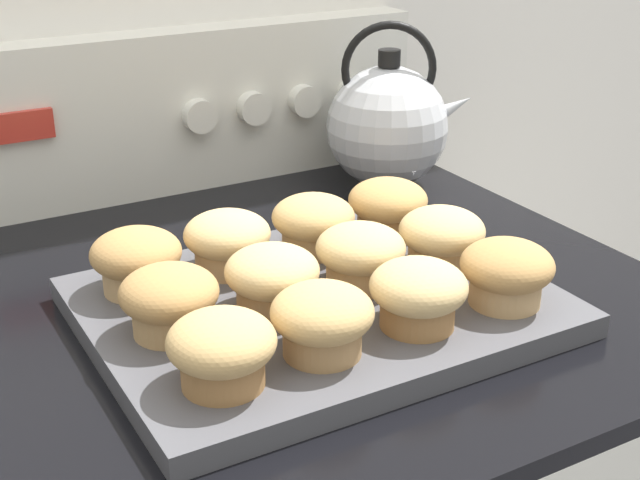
{
  "coord_description": "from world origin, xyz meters",
  "views": [
    {
      "loc": [
        -0.33,
        -0.35,
        1.31
      ],
      "look_at": [
        0.01,
        0.27,
        1.01
      ],
      "focal_mm": 50.0,
      "sensor_mm": 36.0,
      "label": 1
    }
  ],
  "objects_px": {
    "muffin_r0_c2": "(418,293)",
    "muffin_r0_c0": "(222,349)",
    "muffin_r1_c0": "(169,299)",
    "muffin_r2_c0": "(136,259)",
    "tea_kettle": "(388,124)",
    "muffin_r2_c1": "(227,240)",
    "muffin_r0_c3": "(507,272)",
    "muffin_r1_c2": "(361,254)",
    "muffin_r2_c2": "(313,223)",
    "muffin_pan": "(318,307)",
    "muffin_r2_c3": "(388,206)",
    "muffin_r1_c1": "(272,278)",
    "muffin_r0_c1": "(322,319)",
    "muffin_r1_c3": "(442,237)"
  },
  "relations": [
    {
      "from": "muffin_r2_c2",
      "to": "tea_kettle",
      "type": "bearing_deg",
      "value": 40.74
    },
    {
      "from": "muffin_r0_c2",
      "to": "muffin_r0_c0",
      "type": "bearing_deg",
      "value": -179.07
    },
    {
      "from": "muffin_r0_c1",
      "to": "muffin_r1_c2",
      "type": "xyz_separation_m",
      "value": [
        0.09,
        0.09,
        0.0
      ]
    },
    {
      "from": "muffin_r1_c1",
      "to": "muffin_r1_c3",
      "type": "distance_m",
      "value": 0.18
    },
    {
      "from": "muffin_r1_c3",
      "to": "muffin_r2_c1",
      "type": "relative_size",
      "value": 1.0
    },
    {
      "from": "muffin_r1_c1",
      "to": "muffin_r2_c3",
      "type": "height_order",
      "value": "same"
    },
    {
      "from": "muffin_r0_c3",
      "to": "muffin_r2_c2",
      "type": "xyz_separation_m",
      "value": [
        -0.09,
        0.18,
        0.0
      ]
    },
    {
      "from": "muffin_r0_c3",
      "to": "muffin_r2_c3",
      "type": "height_order",
      "value": "same"
    },
    {
      "from": "muffin_r1_c2",
      "to": "muffin_r2_c2",
      "type": "relative_size",
      "value": 1.0
    },
    {
      "from": "muffin_r0_c2",
      "to": "tea_kettle",
      "type": "distance_m",
      "value": 0.41
    },
    {
      "from": "muffin_r2_c3",
      "to": "muffin_r1_c0",
      "type": "bearing_deg",
      "value": -162.05
    },
    {
      "from": "muffin_r1_c1",
      "to": "tea_kettle",
      "type": "height_order",
      "value": "tea_kettle"
    },
    {
      "from": "muffin_r2_c3",
      "to": "tea_kettle",
      "type": "distance_m",
      "value": 0.21
    },
    {
      "from": "muffin_r1_c0",
      "to": "muffin_r2_c3",
      "type": "height_order",
      "value": "same"
    },
    {
      "from": "muffin_r0_c0",
      "to": "muffin_r2_c1",
      "type": "bearing_deg",
      "value": 64.73
    },
    {
      "from": "muffin_r0_c3",
      "to": "muffin_r1_c1",
      "type": "bearing_deg",
      "value": 153.82
    },
    {
      "from": "muffin_r0_c1",
      "to": "muffin_r1_c0",
      "type": "distance_m",
      "value": 0.13
    },
    {
      "from": "muffin_r0_c1",
      "to": "muffin_r0_c3",
      "type": "relative_size",
      "value": 1.0
    },
    {
      "from": "muffin_r1_c3",
      "to": "muffin_r2_c3",
      "type": "height_order",
      "value": "same"
    },
    {
      "from": "muffin_r2_c2",
      "to": "muffin_r0_c2",
      "type": "bearing_deg",
      "value": -89.69
    },
    {
      "from": "muffin_r0_c3",
      "to": "muffin_r1_c1",
      "type": "distance_m",
      "value": 0.21
    },
    {
      "from": "muffin_r2_c0",
      "to": "tea_kettle",
      "type": "relative_size",
      "value": 0.4
    },
    {
      "from": "muffin_r0_c3",
      "to": "muffin_r1_c3",
      "type": "relative_size",
      "value": 1.0
    },
    {
      "from": "muffin_pan",
      "to": "muffin_r0_c2",
      "type": "relative_size",
      "value": 4.89
    },
    {
      "from": "tea_kettle",
      "to": "muffin_r1_c3",
      "type": "bearing_deg",
      "value": -113.48
    },
    {
      "from": "muffin_r1_c1",
      "to": "muffin_r2_c0",
      "type": "bearing_deg",
      "value": 133.49
    },
    {
      "from": "muffin_r0_c0",
      "to": "muffin_r1_c2",
      "type": "relative_size",
      "value": 1.0
    },
    {
      "from": "muffin_pan",
      "to": "muffin_r0_c3",
      "type": "bearing_deg",
      "value": -34.13
    },
    {
      "from": "muffin_r0_c1",
      "to": "muffin_r0_c3",
      "type": "height_order",
      "value": "same"
    },
    {
      "from": "muffin_r1_c0",
      "to": "muffin_r1_c3",
      "type": "height_order",
      "value": "same"
    },
    {
      "from": "muffin_r0_c1",
      "to": "muffin_r0_c2",
      "type": "xyz_separation_m",
      "value": [
        0.09,
        -0.0,
        0.0
      ]
    },
    {
      "from": "muffin_r1_c0",
      "to": "muffin_r2_c0",
      "type": "height_order",
      "value": "same"
    },
    {
      "from": "muffin_r0_c1",
      "to": "muffin_r1_c3",
      "type": "bearing_deg",
      "value": 25.59
    },
    {
      "from": "muffin_r1_c3",
      "to": "muffin_r2_c2",
      "type": "relative_size",
      "value": 1.0
    },
    {
      "from": "muffin_r2_c1",
      "to": "muffin_r2_c3",
      "type": "bearing_deg",
      "value": 0.16
    },
    {
      "from": "muffin_r1_c0",
      "to": "tea_kettle",
      "type": "distance_m",
      "value": 0.47
    },
    {
      "from": "muffin_r2_c0",
      "to": "muffin_r2_c1",
      "type": "height_order",
      "value": "same"
    },
    {
      "from": "muffin_r2_c0",
      "to": "muffin_r2_c2",
      "type": "distance_m",
      "value": 0.18
    },
    {
      "from": "muffin_r0_c3",
      "to": "muffin_r1_c3",
      "type": "bearing_deg",
      "value": 91.68
    },
    {
      "from": "muffin_r1_c1",
      "to": "muffin_r2_c1",
      "type": "height_order",
      "value": "same"
    },
    {
      "from": "muffin_r0_c3",
      "to": "tea_kettle",
      "type": "height_order",
      "value": "tea_kettle"
    },
    {
      "from": "muffin_r0_c3",
      "to": "muffin_r1_c2",
      "type": "bearing_deg",
      "value": 134.29
    },
    {
      "from": "muffin_r1_c0",
      "to": "muffin_r1_c2",
      "type": "bearing_deg",
      "value": -0.49
    },
    {
      "from": "muffin_r0_c0",
      "to": "muffin_r2_c2",
      "type": "height_order",
      "value": "same"
    },
    {
      "from": "muffin_pan",
      "to": "muffin_r0_c0",
      "type": "relative_size",
      "value": 4.89
    },
    {
      "from": "muffin_r0_c1",
      "to": "muffin_r2_c2",
      "type": "height_order",
      "value": "same"
    },
    {
      "from": "muffin_r0_c2",
      "to": "muffin_r2_c1",
      "type": "relative_size",
      "value": 1.0
    },
    {
      "from": "muffin_r0_c2",
      "to": "tea_kettle",
      "type": "xyz_separation_m",
      "value": [
        0.21,
        0.36,
        0.03
      ]
    },
    {
      "from": "muffin_r0_c3",
      "to": "muffin_r1_c0",
      "type": "height_order",
      "value": "same"
    },
    {
      "from": "tea_kettle",
      "to": "muffin_pan",
      "type": "bearing_deg",
      "value": -133.27
    }
  ]
}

